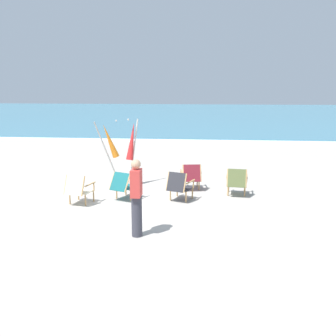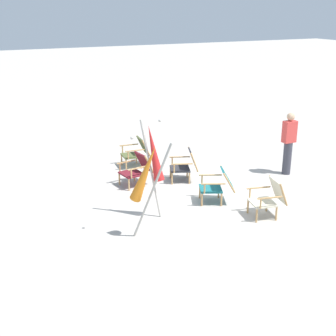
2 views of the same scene
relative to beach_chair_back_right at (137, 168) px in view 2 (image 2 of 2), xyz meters
The scene contains 9 objects.
ground_plane 1.79m from the beach_chair_back_right, 129.32° to the right, with size 80.00×80.00×0.00m, color #B2AAA0.
beach_chair_back_right is the anchor object (origin of this frame).
beach_chair_far_center 3.39m from the beach_chair_back_right, 148.26° to the right, with size 0.71×0.80×0.81m.
beach_chair_front_left 2.16m from the beach_chair_back_right, 145.53° to the right, with size 0.83×0.93×0.78m.
beach_chair_front_right 1.23m from the beach_chair_back_right, 102.97° to the right, with size 0.78×0.85×0.81m.
beach_chair_back_left 1.41m from the beach_chair_back_right, 21.82° to the right, with size 0.64×0.77×0.80m.
umbrella_furled_orange 2.98m from the beach_chair_back_right, 161.12° to the left, with size 0.74×0.66×1.99m.
umbrella_furled_red 2.12m from the beach_chair_back_right, 168.43° to the left, with size 0.44×0.48×2.10m.
person_near_chairs 3.96m from the beach_chair_back_right, 104.29° to the right, with size 0.22×0.34×1.63m.
Camera 2 is at (-8.93, 5.36, 4.20)m, focal length 50.00 mm.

